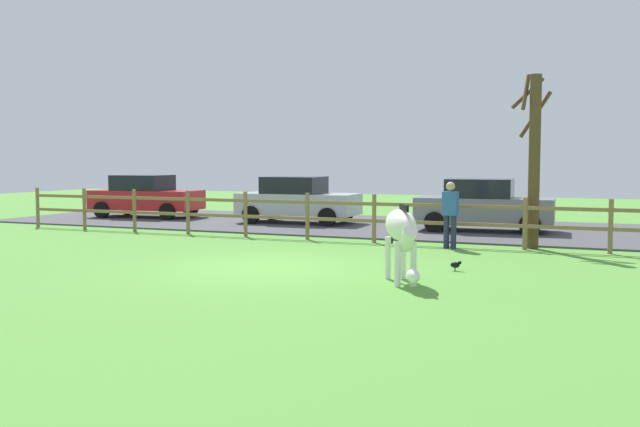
# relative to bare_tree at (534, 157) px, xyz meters

# --- Properties ---
(ground_plane) EXTENTS (60.00, 60.00, 0.00)m
(ground_plane) POSITION_rel_bare_tree_xyz_m (-4.52, -5.35, -2.25)
(ground_plane) COLOR #549338
(parking_asphalt) EXTENTS (28.00, 7.40, 0.05)m
(parking_asphalt) POSITION_rel_bare_tree_xyz_m (-4.52, 3.95, -2.23)
(parking_asphalt) COLOR #47474C
(parking_asphalt) RESTS_ON ground_plane
(paddock_fence) EXTENTS (21.27, 0.11, 1.28)m
(paddock_fence) POSITION_rel_bare_tree_xyz_m (-4.94, -0.35, -1.53)
(paddock_fence) COLOR olive
(paddock_fence) RESTS_ON ground_plane
(bare_tree) EXTENTS (0.97, 0.87, 4.28)m
(bare_tree) POSITION_rel_bare_tree_xyz_m (0.00, 0.00, 0.00)
(bare_tree) COLOR #513A23
(bare_tree) RESTS_ON ground_plane
(zebra) EXTENTS (1.18, 1.74, 1.41)m
(zebra) POSITION_rel_bare_tree_xyz_m (-1.53, -6.10, -1.33)
(zebra) COLOR white
(zebra) RESTS_ON ground_plane
(crow_on_grass) EXTENTS (0.21, 0.10, 0.20)m
(crow_on_grass) POSITION_rel_bare_tree_xyz_m (-0.95, -4.31, -2.13)
(crow_on_grass) COLOR black
(crow_on_grass) RESTS_ON ground_plane
(parked_car_silver) EXTENTS (4.07, 2.01, 1.56)m
(parked_car_silver) POSITION_rel_bare_tree_xyz_m (-8.07, 3.67, -1.41)
(parked_car_silver) COLOR #B7BABF
(parked_car_silver) RESTS_ON parking_asphalt
(parked_car_grey) EXTENTS (4.10, 2.10, 1.56)m
(parked_car_grey) POSITION_rel_bare_tree_xyz_m (-1.81, 3.39, -1.41)
(parked_car_grey) COLOR slate
(parked_car_grey) RESTS_ON parking_asphalt
(parked_car_red) EXTENTS (4.14, 2.18, 1.56)m
(parked_car_red) POSITION_rel_bare_tree_xyz_m (-14.26, 3.69, -1.41)
(parked_car_red) COLOR red
(parked_car_red) RESTS_ON parking_asphalt
(visitor_near_fence) EXTENTS (0.39, 0.27, 1.64)m
(visitor_near_fence) POSITION_rel_bare_tree_xyz_m (-1.86, -0.83, -1.35)
(visitor_near_fence) COLOR #232847
(visitor_near_fence) RESTS_ON ground_plane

